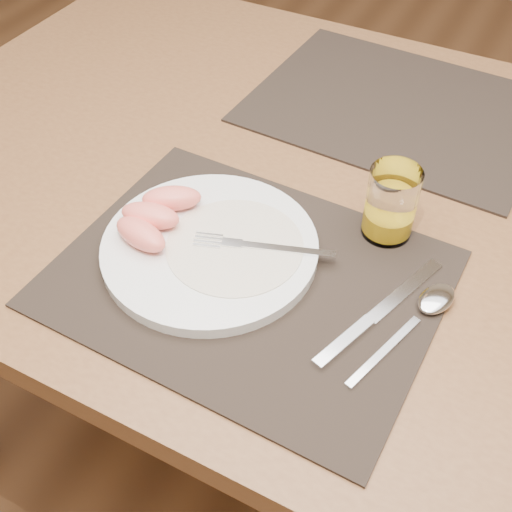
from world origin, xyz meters
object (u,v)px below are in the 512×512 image
at_px(placemat_far, 397,107).
at_px(spoon, 429,306).
at_px(fork, 251,245).
at_px(plate, 210,248).
at_px(placemat_near, 248,278).
at_px(juice_glass, 390,206).
at_px(table, 333,226).
at_px(knife, 370,320).

relative_size(placemat_far, spoon, 2.38).
bearing_deg(fork, plate, -159.24).
height_order(placemat_near, juice_glass, juice_glass).
height_order(table, plate, plate).
bearing_deg(fork, juice_glass, 41.83).
distance_m(knife, juice_glass, 0.16).
distance_m(spoon, juice_glass, 0.14).
height_order(placemat_far, spoon, spoon).
bearing_deg(knife, placemat_near, -178.24).
height_order(table, placemat_far, placemat_far).
distance_m(table, knife, 0.27).
bearing_deg(placemat_far, fork, -97.19).
bearing_deg(knife, juice_glass, 103.05).
height_order(placemat_far, plate, plate).
bearing_deg(juice_glass, spoon, -49.10).
bearing_deg(placemat_far, table, -92.85).
xyz_separation_m(table, plate, (-0.09, -0.20, 0.10)).
height_order(placemat_far, juice_glass, juice_glass).
bearing_deg(table, fork, -102.22).
relative_size(knife, juice_glass, 2.20).
height_order(table, juice_glass, juice_glass).
height_order(placemat_far, fork, fork).
bearing_deg(spoon, plate, -172.25).
height_order(placemat_far, knife, knife).
bearing_deg(spoon, placemat_far, 113.66).
distance_m(fork, juice_glass, 0.18).
height_order(placemat_near, spoon, spoon).
relative_size(plate, juice_glass, 2.78).
bearing_deg(juice_glass, knife, -76.95).
distance_m(placemat_near, plate, 0.06).
distance_m(placemat_far, juice_glass, 0.30).
height_order(placemat_near, placemat_far, same).
xyz_separation_m(plate, spoon, (0.27, 0.04, -0.00)).
bearing_deg(placemat_near, placemat_far, 84.98).
xyz_separation_m(plate, juice_glass, (0.18, 0.14, 0.04)).
height_order(knife, spoon, spoon).
bearing_deg(table, juice_glass, -35.57).
relative_size(table, plate, 5.19).
relative_size(placemat_near, plate, 1.67).
xyz_separation_m(placemat_near, fork, (-0.01, 0.03, 0.02)).
bearing_deg(table, plate, -113.50).
height_order(table, spoon, spoon).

